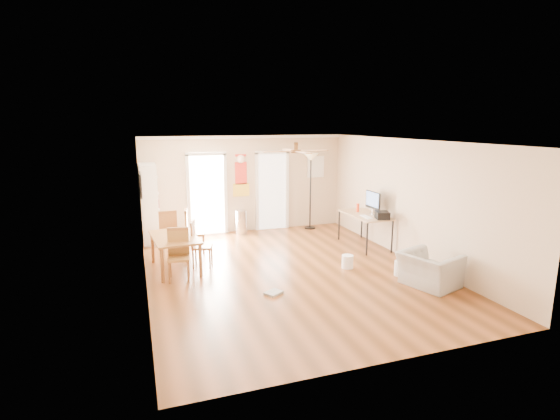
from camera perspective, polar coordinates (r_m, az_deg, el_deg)
name	(u,v)px	position (r m, az deg, el deg)	size (l,w,h in m)	color
floor	(290,272)	(8.66, 1.30, -8.24)	(7.00, 7.00, 0.00)	brown
ceiling	(290,141)	(8.15, 1.38, 9.21)	(5.50, 7.00, 0.00)	silver
wall_back	(245,184)	(11.61, -4.64, 3.48)	(5.50, 0.04, 2.60)	beige
wall_front	(391,264)	(5.27, 14.68, -7.00)	(5.50, 0.04, 2.60)	beige
wall_left	(142,219)	(7.82, -17.94, -1.10)	(0.04, 7.00, 2.60)	beige
wall_right	(410,200)	(9.60, 16.94, 1.27)	(0.04, 7.00, 2.60)	beige
crown_molding	(290,143)	(8.15, 1.38, 8.93)	(5.50, 7.00, 0.08)	white
kitchen_doorway	(207,195)	(11.42, -9.72, 1.95)	(0.90, 0.10, 2.10)	white
bathroom_doorway	(272,192)	(11.84, -1.08, 2.46)	(0.80, 0.10, 2.10)	white
wall_decal	(241,175)	(11.53, -5.24, 4.67)	(0.46, 0.03, 1.10)	red
ac_grille	(316,167)	(12.19, 4.78, 5.77)	(0.50, 0.04, 0.60)	white
framed_poster	(141,185)	(9.13, -18.14, 3.22)	(0.04, 0.66, 0.48)	black
ceiling_fan	(296,151)	(7.88, 2.14, 7.88)	(1.24, 1.24, 0.20)	#593819
bookshelf	(149,204)	(10.94, -17.07, 0.80)	(0.39, 0.88, 1.96)	silver
dining_table	(175,253)	(8.93, -13.82, -5.60)	(0.84, 1.40, 0.70)	olive
dining_chair_right_a	(195,231)	(9.95, -11.27, -2.77)	(0.42, 0.42, 1.01)	#9E6533
dining_chair_right_b	(202,244)	(8.97, -10.37, -4.49)	(0.40, 0.40, 0.96)	#A56B35
dining_chair_near	(178,255)	(8.30, -13.43, -5.91)	(0.40, 0.40, 0.98)	#AA7737
dining_chair_far	(167,230)	(10.20, -14.84, -2.67)	(0.40, 0.40, 0.98)	#AD6B37
trash_can	(241,222)	(11.44, -5.23, -1.63)	(0.30, 0.30, 0.65)	silver
torchiere_lamp	(310,192)	(11.88, 4.09, 2.48)	(0.40, 0.40, 2.11)	black
computer_desk	(364,230)	(10.49, 11.20, -2.65)	(0.73, 1.47, 0.79)	tan
imac	(373,203)	(10.32, 12.30, 0.90)	(0.08, 0.60, 0.56)	black
keyboard	(366,217)	(10.08, 11.48, -0.91)	(0.14, 0.42, 0.02)	white
printer	(382,215)	(9.97, 13.52, -0.69)	(0.28, 0.33, 0.17)	black
orange_bottle	(358,208)	(10.61, 10.36, 0.31)	(0.07, 0.07, 0.21)	#F93E16
wastebasket_a	(347,262)	(8.93, 9.02, -6.83)	(0.24, 0.24, 0.27)	white
wastebasket_b	(401,268)	(8.73, 15.87, -7.51)	(0.26, 0.26, 0.30)	silver
floor_cloth	(274,293)	(7.60, -0.86, -11.02)	(0.29, 0.23, 0.04)	#999A95
armchair	(429,270)	(8.30, 19.35, -7.55)	(0.96, 0.84, 0.62)	#A4A49F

